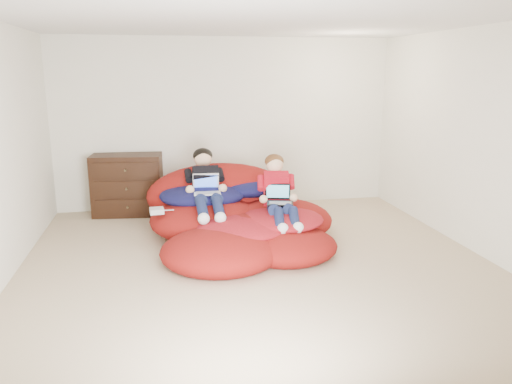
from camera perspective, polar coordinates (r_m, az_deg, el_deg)
name	(u,v)px	position (r m, az deg, el deg)	size (l,w,h in m)	color
room_shell	(258,245)	(5.33, 0.26, -6.04)	(5.10, 5.10, 2.77)	tan
dresser	(128,185)	(7.35, -14.46, 0.81)	(1.01, 0.59, 0.87)	black
beanbag_pile	(237,218)	(6.12, -2.22, -2.95)	(2.30, 2.48, 0.90)	maroon
cream_pillow	(197,178)	(6.70, -6.73, 1.55)	(0.40, 0.26, 0.26)	beige
older_boy	(206,182)	(6.21, -5.77, 1.11)	(0.35, 1.23, 0.70)	black
younger_boy	(278,191)	(5.89, 2.58, 0.17)	(0.36, 0.98, 0.74)	red
laptop_white	(207,188)	(6.11, -5.66, 0.49)	(0.33, 0.33, 0.23)	silver
laptop_black	(279,198)	(5.88, 2.65, -0.68)	(0.35, 0.35, 0.22)	black
power_adapter	(157,211)	(5.96, -11.28, -2.12)	(0.16, 0.16, 0.06)	silver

